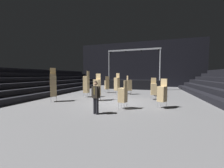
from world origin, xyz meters
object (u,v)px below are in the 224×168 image
Objects in this scene: chair_stack_front_left at (129,85)px; chair_stack_rear_right at (86,84)px; stage_riser at (134,84)px; chair_stack_mid_left at (154,89)px; chair_stack_mid_centre at (123,95)px; chair_stack_rear_centre at (97,87)px; chair_stack_aisle_left at (162,93)px; chair_stack_rear_left at (107,85)px; man_with_tie at (96,96)px; chair_stack_front_right at (117,84)px; equipment_road_case at (160,93)px; chair_stack_mid_right at (53,85)px.

chair_stack_rear_right is (-3.47, -2.83, 0.21)m from chair_stack_front_left.
stage_riser reaches higher than chair_stack_mid_left.
chair_stack_mid_left is at bearing -10.46° from chair_stack_mid_centre.
chair_stack_rear_centre is at bearing -50.08° from chair_stack_front_left.
chair_stack_mid_centre is 2.41m from chair_stack_aisle_left.
chair_stack_rear_right is at bearing -139.47° from chair_stack_rear_left.
stage_riser reaches higher than chair_stack_rear_left.
man_with_tie is at bearing 68.56° from chair_stack_aisle_left.
chair_stack_front_right is 2.47× the size of equipment_road_case.
stage_riser is at bearing 19.92° from chair_stack_mid_centre.
stage_riser is 6.09m from chair_stack_rear_left.
chair_stack_rear_right is at bearing -0.25° from chair_stack_mid_left.
chair_stack_front_left is 0.77× the size of chair_stack_mid_right.
chair_stack_mid_right is 3.30m from chair_stack_rear_centre.
stage_riser is 7.21m from equipment_road_case.
man_with_tie is (-0.18, -13.61, 0.24)m from stage_riser.
chair_stack_mid_left is at bearing -46.73° from chair_stack_aisle_left.
chair_stack_rear_left reaches higher than chair_stack_mid_centre.
chair_stack_mid_centre is 0.72× the size of chair_stack_rear_right.
chair_stack_mid_centre is at bearing -127.90° from chair_stack_rear_right.
chair_stack_mid_centre is (0.63, -6.02, -0.13)m from chair_stack_front_left.
chair_stack_rear_left is at bearing -126.97° from chair_stack_front_left.
chair_stack_rear_right reaches higher than chair_stack_rear_centre.
chair_stack_rear_left reaches higher than man_with_tie.
chair_stack_front_right reaches higher than chair_stack_front_left.
stage_riser is 8.94m from chair_stack_mid_left.
chair_stack_rear_centre is at bearing -46.33° from man_with_tie.
stage_riser reaches higher than man_with_tie.
chair_stack_rear_centre is 2.37× the size of equipment_road_case.
chair_stack_front_right is 0.87× the size of chair_stack_mid_right.
chair_stack_mid_centre reaches higher than equipment_road_case.
chair_stack_front_left is 1.05× the size of chair_stack_rear_left.
chair_stack_front_left reaches higher than chair_stack_mid_centre.
chair_stack_mid_right is 2.84× the size of equipment_road_case.
chair_stack_front_right is at bearing -40.34° from chair_stack_rear_right.
chair_stack_front_right is 4.26m from chair_stack_mid_left.
chair_stack_rear_centre is (0.80, -4.63, 0.13)m from chair_stack_rear_left.
chair_stack_rear_right reaches higher than chair_stack_front_right.
chair_stack_mid_right is at bearing -146.65° from equipment_road_case.
stage_riser is at bearing -69.35° from man_with_tie.
chair_stack_mid_centre is (1.10, 1.45, -0.11)m from man_with_tie.
chair_stack_mid_left is (2.70, -8.52, 0.18)m from stage_riser.
chair_stack_rear_right is at bearing -76.61° from chair_stack_front_left.
chair_stack_rear_right is 1.33× the size of chair_stack_aisle_left.
equipment_road_case is at bearing -132.90° from chair_stack_rear_centre.
chair_stack_rear_left is 3.46m from chair_stack_rear_right.
man_with_tie is at bearing 55.87° from chair_stack_mid_left.
chair_stack_mid_right is 1.36× the size of chair_stack_rear_left.
chair_stack_mid_centre is 6.26m from equipment_road_case.
chair_stack_mid_right is at bearing -3.46° from man_with_tie.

